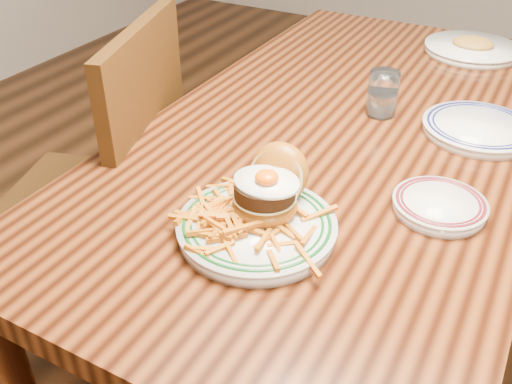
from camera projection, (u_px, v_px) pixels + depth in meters
The scene contains 8 objects.
floor at pixel (327, 346), 1.73m from camera, with size 6.00×6.00×0.00m, color black.
table at pixel (346, 158), 1.36m from camera, with size 0.85×1.60×0.75m.
chair_left at pixel (110, 194), 1.49m from camera, with size 0.57×0.57×0.97m.
main_plate at pixel (261, 212), 0.97m from camera, with size 0.27×0.28×0.13m.
side_plate at pixel (440, 205), 1.02m from camera, with size 0.17×0.17×0.03m.
rear_plate at pixel (479, 128), 1.27m from camera, with size 0.25×0.25×0.03m.
water_glass at pixel (382, 96), 1.33m from camera, with size 0.07×0.07×0.11m.
far_plate at pixel (472, 48), 1.68m from camera, with size 0.27×0.27×0.05m.
Camera 1 is at (0.37, -1.13, 1.36)m, focal length 40.00 mm.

